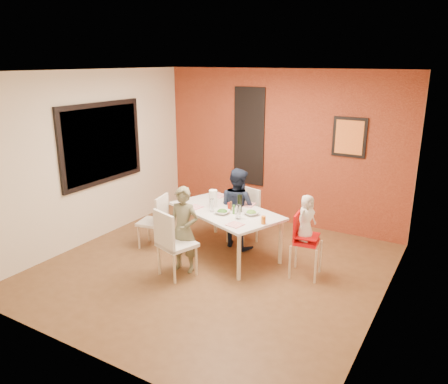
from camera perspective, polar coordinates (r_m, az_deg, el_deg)
The scene contains 35 objects.
ground at distance 6.30m, azimuth -1.41°, elevation -9.87°, with size 4.50×4.50×0.00m, color brown.
ceiling at distance 5.62m, azimuth -1.61°, elevation 15.51°, with size 4.50×4.50×0.02m, color white.
wall_back at distance 7.76m, azimuth 7.37°, elevation 5.74°, with size 4.50×0.02×2.70m, color beige.
wall_front at distance 4.18m, azimuth -18.14°, elevation -4.85°, with size 4.50×0.02×2.70m, color beige.
wall_left at distance 7.23m, azimuth -16.85°, elevation 4.32°, with size 0.02×4.50×2.70m, color beige.
wall_right at distance 5.04m, azimuth 20.75°, elevation -1.38°, with size 0.02×4.50×2.70m, color beige.
brick_accent_wall at distance 7.75m, azimuth 7.31°, elevation 5.71°, with size 4.50×0.02×2.70m, color maroon.
picture_window_frame at distance 7.31m, azimuth -15.68°, elevation 6.14°, with size 0.05×1.70×1.30m, color black.
picture_window_pane at distance 7.29m, azimuth -15.60°, elevation 6.13°, with size 0.02×1.55×1.15m, color black.
glassblock_strip at distance 7.96m, azimuth 3.31°, elevation 7.22°, with size 0.55×0.03×1.70m, color silver.
glassblock_surround at distance 7.95m, azimuth 3.30°, elevation 7.21°, with size 0.60×0.03×1.76m, color black.
art_print_frame at distance 7.29m, azimuth 16.07°, elevation 6.90°, with size 0.54×0.03×0.64m, color black.
art_print_canvas at distance 7.28m, azimuth 16.04°, elevation 6.88°, with size 0.44×0.01×0.54m, color orange.
dining_table at distance 6.50m, azimuth 0.24°, elevation -2.85°, with size 1.90×1.47×0.70m.
chair_near at distance 5.88m, azimuth -6.84°, elevation -6.31°, with size 0.55×0.55×0.95m.
chair_far at distance 7.01m, azimuth 2.84°, elevation -2.68°, with size 0.49×0.49×0.88m.
chair_left at distance 6.86m, azimuth -8.81°, elevation -3.44°, with size 0.46×0.46×0.85m.
high_chair at distance 5.99m, azimuth 10.35°, elevation -6.05°, with size 0.42×0.42×0.88m.
child_near at distance 6.01m, azimuth -5.28°, elevation -4.94°, with size 0.44×0.29×1.21m, color #5F5D43.
child_far at distance 6.77m, azimuth 1.79°, elevation -2.09°, with size 0.62×0.48×1.27m, color #151D30.
toddler at distance 5.87m, azimuth 10.71°, elevation -3.33°, with size 0.31×0.20×0.63m, color silver.
plate_near_left at distance 6.60m, azimuth -3.83°, elevation -1.95°, with size 0.20×0.20×0.01m, color white.
plate_far_mid at distance 6.70m, azimuth 2.94°, elevation -1.63°, with size 0.24×0.24×0.01m, color white.
plate_near_right at distance 5.89m, azimuth 1.43°, elevation -4.29°, with size 0.20×0.20×0.01m, color white.
plate_far_left at distance 7.14m, azimuth -0.73°, elevation -0.45°, with size 0.22×0.22×0.01m, color white.
salad_bowl_a at distance 6.30m, azimuth -0.23°, elevation -2.64°, with size 0.21×0.21×0.05m, color silver.
salad_bowl_b at distance 6.28m, azimuth 3.58°, elevation -2.77°, with size 0.21×0.21×0.05m, color silver.
wine_bottle at distance 6.36m, azimuth 2.06°, elevation -1.49°, with size 0.07×0.07×0.26m, color black.
wine_glass_a at distance 6.38m, azimuth -1.58°, elevation -1.75°, with size 0.07×0.07×0.19m, color white.
wine_glass_b at distance 6.09m, azimuth 1.86°, elevation -2.61°, with size 0.07×0.07×0.20m, color silver.
paper_towel_roll at distance 6.53m, azimuth -1.43°, elevation -0.92°, with size 0.12×0.12×0.28m, color white.
condiment_red at distance 6.39m, azimuth 0.61°, elevation -1.97°, with size 0.03×0.03×0.13m, color red.
condiment_green at distance 6.29m, azimuth 1.27°, elevation -2.30°, with size 0.03×0.03×0.14m, color #367326.
condiment_brown at distance 6.43m, azimuth 0.89°, elevation -1.85°, with size 0.03×0.03×0.13m, color brown.
sippy_cup at distance 5.94m, azimuth 5.17°, elevation -3.67°, with size 0.06×0.06×0.11m, color orange.
Camera 1 is at (2.99, -4.76, 2.84)m, focal length 35.00 mm.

